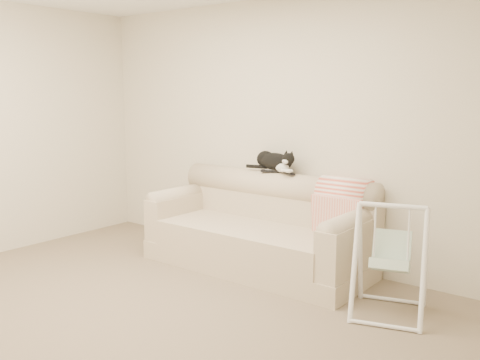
% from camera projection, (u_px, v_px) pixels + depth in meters
% --- Properties ---
extents(ground_plane, '(5.00, 5.00, 0.00)m').
position_uv_depth(ground_plane, '(140.00, 322.00, 3.95)').
color(ground_plane, '#73614A').
rests_on(ground_plane, ground).
extents(room_shell, '(5.04, 4.04, 2.60)m').
position_uv_depth(room_shell, '(133.00, 114.00, 3.70)').
color(room_shell, beige).
rests_on(room_shell, ground).
extents(sofa, '(2.20, 0.93, 0.90)m').
position_uv_depth(sofa, '(261.00, 231.00, 5.18)').
color(sofa, '#BBAE90').
rests_on(sofa, ground).
extents(remote_a, '(0.19, 0.12, 0.03)m').
position_uv_depth(remote_a, '(270.00, 171.00, 5.30)').
color(remote_a, black).
rests_on(remote_a, sofa).
extents(remote_b, '(0.17, 0.12, 0.02)m').
position_uv_depth(remote_b, '(289.00, 173.00, 5.16)').
color(remote_b, black).
rests_on(remote_b, sofa).
extents(tuxedo_cat, '(0.58, 0.26, 0.23)m').
position_uv_depth(tuxedo_cat, '(275.00, 161.00, 5.29)').
color(tuxedo_cat, black).
rests_on(tuxedo_cat, sofa).
extents(throw_blanket, '(0.47, 0.38, 0.58)m').
position_uv_depth(throw_blanket, '(344.00, 199.00, 4.83)').
color(throw_blanket, '#DE553F').
rests_on(throw_blanket, sofa).
extents(baby_swing, '(0.67, 0.69, 0.87)m').
position_uv_depth(baby_swing, '(390.00, 259.00, 4.03)').
color(baby_swing, white).
rests_on(baby_swing, ground).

